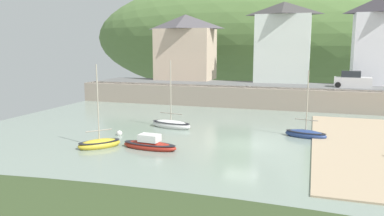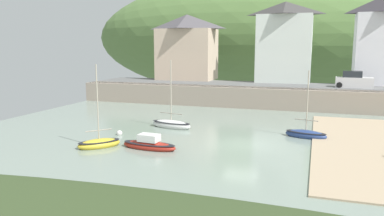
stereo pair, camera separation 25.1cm
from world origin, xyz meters
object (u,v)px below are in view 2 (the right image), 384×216
(waterfront_building_left, at_px, (187,47))
(waterfront_building_centre, at_px, (284,42))
(fishing_boat_green, at_px, (149,145))
(dinghy_open_wooden, at_px, (171,124))
(parked_car_near_slipway, at_px, (354,81))
(sailboat_tall_mast, at_px, (306,134))
(mooring_buoy, at_px, (119,133))
(waterfront_building_right, at_px, (383,40))
(sailboat_white_hull, at_px, (99,143))

(waterfront_building_left, xyz_separation_m, waterfront_building_centre, (13.75, -0.00, 0.65))
(fishing_boat_green, relative_size, dinghy_open_wooden, 0.68)
(waterfront_building_left, bearing_deg, parked_car_near_slipway, -11.44)
(parked_car_near_slipway, bearing_deg, fishing_boat_green, -118.43)
(sailboat_tall_mast, bearing_deg, mooring_buoy, -151.31)
(waterfront_building_right, distance_m, fishing_boat_green, 34.95)
(sailboat_tall_mast, distance_m, mooring_buoy, 15.03)
(mooring_buoy, bearing_deg, fishing_boat_green, -36.92)
(sailboat_tall_mast, relative_size, mooring_buoy, 11.68)
(sailboat_white_hull, distance_m, parked_car_near_slipway, 31.28)
(parked_car_near_slipway, bearing_deg, waterfront_building_right, 56.94)
(waterfront_building_centre, xyz_separation_m, mooring_buoy, (-10.77, -25.54, -7.63))
(waterfront_building_right, xyz_separation_m, parked_car_near_slipway, (-3.37, -4.50, -4.78))
(waterfront_building_centre, distance_m, mooring_buoy, 28.75)
(waterfront_building_left, bearing_deg, sailboat_tall_mast, -51.08)
(waterfront_building_centre, bearing_deg, fishing_boat_green, -103.15)
(sailboat_tall_mast, relative_size, parked_car_near_slipway, 1.31)
(fishing_boat_green, height_order, sailboat_tall_mast, sailboat_tall_mast)
(parked_car_near_slipway, distance_m, mooring_buoy, 28.69)
(waterfront_building_right, xyz_separation_m, sailboat_tall_mast, (-8.10, -21.67, -7.71))
(waterfront_building_right, height_order, sailboat_white_hull, waterfront_building_right)
(fishing_boat_green, height_order, parked_car_near_slipway, parked_car_near_slipway)
(waterfront_building_left, distance_m, sailboat_tall_mast, 28.69)
(waterfront_building_centre, xyz_separation_m, dinghy_open_wooden, (-7.75, -21.61, -7.47))
(waterfront_building_right, bearing_deg, sailboat_white_hull, -126.99)
(waterfront_building_right, distance_m, dinghy_open_wooden, 30.17)
(sailboat_tall_mast, distance_m, dinghy_open_wooden, 11.51)
(sailboat_white_hull, distance_m, dinghy_open_wooden, 8.15)
(waterfront_building_left, distance_m, sailboat_white_hull, 30.35)
(waterfront_building_left, xyz_separation_m, dinghy_open_wooden, (6.00, -21.61, -6.81))
(waterfront_building_left, height_order, sailboat_white_hull, waterfront_building_left)
(waterfront_building_centre, height_order, fishing_boat_green, waterfront_building_centre)
(dinghy_open_wooden, bearing_deg, waterfront_building_right, 59.00)
(waterfront_building_left, xyz_separation_m, fishing_boat_green, (7.07, -28.61, -6.82))
(fishing_boat_green, distance_m, dinghy_open_wooden, 7.09)
(fishing_boat_green, height_order, mooring_buoy, fishing_boat_green)
(waterfront_building_right, relative_size, dinghy_open_wooden, 1.77)
(waterfront_building_centre, relative_size, sailboat_white_hull, 1.73)
(waterfront_building_centre, distance_m, dinghy_open_wooden, 24.14)
(fishing_boat_green, bearing_deg, dinghy_open_wooden, 103.18)
(sailboat_white_hull, bearing_deg, mooring_buoy, 48.51)
(sailboat_white_hull, bearing_deg, waterfront_building_left, 47.81)
(waterfront_building_centre, xyz_separation_m, parked_car_near_slipway, (8.49, -4.50, -4.57))
(sailboat_tall_mast, bearing_deg, parked_car_near_slipway, 88.35)
(dinghy_open_wooden, xyz_separation_m, mooring_buoy, (-3.01, -3.93, -0.16))
(waterfront_building_left, height_order, parked_car_near_slipway, waterfront_building_left)
(waterfront_building_centre, xyz_separation_m, sailboat_tall_mast, (3.75, -21.67, -7.49))
(fishing_boat_green, xyz_separation_m, parked_car_near_slipway, (15.17, 24.11, 2.91))
(dinghy_open_wooden, bearing_deg, sailboat_white_hull, -96.73)
(fishing_boat_green, distance_m, sailboat_white_hull, 3.66)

